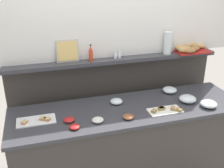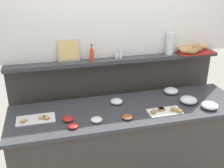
# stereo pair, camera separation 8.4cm
# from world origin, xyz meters

# --- Properties ---
(ground_plane) EXTENTS (12.00, 12.00, 0.00)m
(ground_plane) POSITION_xyz_m (0.00, 0.60, 0.00)
(ground_plane) COLOR gray
(buffet_counter) EXTENTS (2.32, 0.69, 0.93)m
(buffet_counter) POSITION_xyz_m (0.00, 0.00, 0.46)
(buffet_counter) COLOR #3D3833
(buffet_counter) RESTS_ON ground_plane
(back_ledge_unit) EXTENTS (2.35, 0.22, 1.30)m
(back_ledge_unit) POSITION_xyz_m (0.00, 0.52, 0.68)
(back_ledge_unit) COLOR #3D3833
(back_ledge_unit) RESTS_ON ground_plane
(sandwich_platter_front) EXTENTS (0.34, 0.18, 0.04)m
(sandwich_platter_front) POSITION_xyz_m (-0.88, -0.00, 0.94)
(sandwich_platter_front) COLOR white
(sandwich_platter_front) RESTS_ON buffet_counter
(sandwich_platter_side) EXTENTS (0.33, 0.17, 0.04)m
(sandwich_platter_side) POSITION_xyz_m (0.31, -0.16, 0.94)
(sandwich_platter_side) COLOR white
(sandwich_platter_side) RESTS_ON buffet_counter
(glass_bowl_large) EXTENTS (0.16, 0.16, 0.07)m
(glass_bowl_large) POSITION_xyz_m (0.77, -0.20, 0.96)
(glass_bowl_large) COLOR silver
(glass_bowl_large) RESTS_ON buffet_counter
(glass_bowl_medium) EXTENTS (0.17, 0.17, 0.07)m
(glass_bowl_medium) POSITION_xyz_m (0.62, -0.04, 0.96)
(glass_bowl_medium) COLOR silver
(glass_bowl_medium) RESTS_ON buffet_counter
(glass_bowl_small) EXTENTS (0.13, 0.13, 0.05)m
(glass_bowl_small) POSITION_xyz_m (-0.09, 0.13, 0.95)
(glass_bowl_small) COLOR silver
(glass_bowl_small) RESTS_ON buffet_counter
(glass_bowl_extra) EXTENTS (0.16, 0.16, 0.06)m
(glass_bowl_extra) POSITION_xyz_m (0.55, 0.21, 0.96)
(glass_bowl_extra) COLOR silver
(glass_bowl_extra) RESTS_ON buffet_counter
(condiment_bowl_teal) EXTENTS (0.10, 0.10, 0.03)m
(condiment_bowl_teal) POSITION_xyz_m (-0.60, -0.09, 0.94)
(condiment_bowl_teal) COLOR red
(condiment_bowl_teal) RESTS_ON buffet_counter
(condiment_bowl_red) EXTENTS (0.10, 0.10, 0.04)m
(condiment_bowl_red) POSITION_xyz_m (-0.36, -0.16, 0.95)
(condiment_bowl_red) COLOR silver
(condiment_bowl_red) RESTS_ON buffet_counter
(condiment_bowl_dark) EXTENTS (0.10, 0.10, 0.04)m
(condiment_bowl_dark) POSITION_xyz_m (-0.08, -0.19, 0.94)
(condiment_bowl_dark) COLOR brown
(condiment_bowl_dark) RESTS_ON buffet_counter
(condiment_bowl_cream) EXTENTS (0.09, 0.09, 0.03)m
(condiment_bowl_cream) POSITION_xyz_m (-0.57, -0.22, 0.94)
(condiment_bowl_cream) COLOR red
(condiment_bowl_cream) RESTS_ON buffet_counter
(hot_sauce_bottle) EXTENTS (0.04, 0.04, 0.18)m
(hot_sauce_bottle) POSITION_xyz_m (-0.28, 0.43, 1.38)
(hot_sauce_bottle) COLOR red
(hot_sauce_bottle) RESTS_ON back_ledge_unit
(salt_shaker) EXTENTS (0.03, 0.03, 0.09)m
(salt_shaker) POSITION_xyz_m (-0.01, 0.44, 1.35)
(salt_shaker) COLOR white
(salt_shaker) RESTS_ON back_ledge_unit
(pepper_shaker) EXTENTS (0.03, 0.03, 0.09)m
(pepper_shaker) POSITION_xyz_m (0.04, 0.44, 1.35)
(pepper_shaker) COLOR white
(pepper_shaker) RESTS_ON back_ledge_unit
(bread_basket) EXTENTS (0.44, 0.30, 0.08)m
(bread_basket) POSITION_xyz_m (0.88, 0.44, 1.34)
(bread_basket) COLOR #B2231E
(bread_basket) RESTS_ON back_ledge_unit
(framed_picture) EXTENTS (0.23, 0.06, 0.23)m
(framed_picture) POSITION_xyz_m (-0.51, 0.48, 1.42)
(framed_picture) COLOR #B2AD9E
(framed_picture) RESTS_ON back_ledge_unit
(water_carafe) EXTENTS (0.09, 0.09, 0.25)m
(water_carafe) POSITION_xyz_m (0.60, 0.44, 1.43)
(water_carafe) COLOR silver
(water_carafe) RESTS_ON back_ledge_unit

